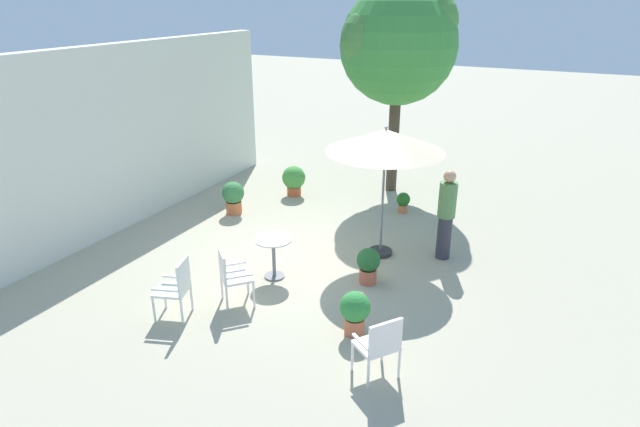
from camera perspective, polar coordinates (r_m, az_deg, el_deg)
ground_plane at (r=10.01m, az=-1.35°, el=-4.62°), size 60.00×60.00×0.00m
villa_facade at (r=11.79m, az=-19.87°, el=7.74°), size 9.06×0.30×3.66m
shade_tree at (r=12.87m, az=8.27°, el=17.36°), size 2.81×2.67×4.80m
patio_umbrella_0 at (r=9.41m, az=6.98°, el=7.59°), size 2.09×2.09×2.45m
cafe_table_0 at (r=9.14m, az=-4.97°, el=-3.99°), size 0.63×0.63×0.72m
patio_chair_0 at (r=6.87m, az=6.40°, el=-13.59°), size 0.65×0.64×0.89m
patio_chair_1 at (r=8.28m, az=-15.03°, el=-7.42°), size 0.56×0.58×0.95m
patio_chair_2 at (r=8.42m, az=-9.44°, el=-6.34°), size 0.66×0.66×0.93m
potted_plant_0 at (r=7.73m, az=3.73°, el=-10.25°), size 0.44×0.44×0.66m
potted_plant_1 at (r=9.02m, az=5.17°, el=-5.38°), size 0.40×0.40×0.63m
potted_plant_2 at (r=12.93m, az=-2.81°, el=3.67°), size 0.56×0.56×0.73m
potted_plant_3 at (r=12.04m, az=8.85°, el=1.28°), size 0.30×0.30×0.47m
potted_plant_4 at (r=11.96m, az=-9.22°, el=1.84°), size 0.49×0.49×0.73m
standing_person at (r=9.89m, az=13.29°, el=-0.03°), size 0.37×0.37×1.69m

